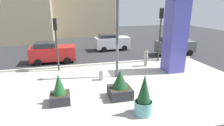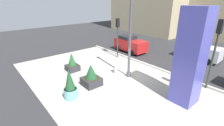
{
  "view_description": "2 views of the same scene",
  "coord_description": "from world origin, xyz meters",
  "px_view_note": "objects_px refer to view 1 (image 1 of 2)",
  "views": [
    {
      "loc": [
        -3.3,
        -12.74,
        5.17
      ],
      "look_at": [
        -0.21,
        -0.68,
        1.31
      ],
      "focal_mm": 29.82,
      "sensor_mm": 36.0,
      "label": 1
    },
    {
      "loc": [
        9.13,
        -9.21,
        6.18
      ],
      "look_at": [
        -0.47,
        -1.21,
        1.27
      ],
      "focal_mm": 26.52,
      "sensor_mm": 36.0,
      "label": 2
    }
  ],
  "objects_px": {
    "lamp_post": "(117,29)",
    "potted_plant_near_left": "(144,98)",
    "potted_plant_curbside": "(60,92)",
    "traffic_light_far_side": "(161,27)",
    "concrete_bollard": "(102,75)",
    "pedestrian_by_curb": "(146,57)",
    "art_pillar_blue": "(175,36)",
    "traffic_light_corner": "(56,36)",
    "car_curb_west": "(112,42)",
    "car_intersection": "(52,52)",
    "potted_plant_by_pillar": "(120,86)",
    "car_passing_lane": "(175,46)"
  },
  "relations": [
    {
      "from": "potted_plant_curbside",
      "to": "pedestrian_by_curb",
      "type": "xyz_separation_m",
      "value": [
        7.29,
        4.91,
        0.2
      ]
    },
    {
      "from": "car_curb_west",
      "to": "concrete_bollard",
      "type": "bearing_deg",
      "value": -108.62
    },
    {
      "from": "potted_plant_curbside",
      "to": "traffic_light_far_side",
      "type": "distance_m",
      "value": 11.3
    },
    {
      "from": "traffic_light_far_side",
      "to": "potted_plant_near_left",
      "type": "bearing_deg",
      "value": -121.97
    },
    {
      "from": "traffic_light_corner",
      "to": "car_curb_west",
      "type": "height_order",
      "value": "traffic_light_corner"
    },
    {
      "from": "potted_plant_by_pillar",
      "to": "traffic_light_corner",
      "type": "distance_m",
      "value": 7.12
    },
    {
      "from": "concrete_bollard",
      "to": "car_passing_lane",
      "type": "distance_m",
      "value": 10.58
    },
    {
      "from": "traffic_light_far_side",
      "to": "car_curb_west",
      "type": "distance_m",
      "value": 6.96
    },
    {
      "from": "art_pillar_blue",
      "to": "pedestrian_by_curb",
      "type": "bearing_deg",
      "value": 133.24
    },
    {
      "from": "potted_plant_near_left",
      "to": "car_curb_west",
      "type": "height_order",
      "value": "potted_plant_near_left"
    },
    {
      "from": "car_passing_lane",
      "to": "traffic_light_corner",
      "type": "bearing_deg",
      "value": -169.16
    },
    {
      "from": "car_passing_lane",
      "to": "art_pillar_blue",
      "type": "bearing_deg",
      "value": -123.66
    },
    {
      "from": "potted_plant_by_pillar",
      "to": "traffic_light_corner",
      "type": "bearing_deg",
      "value": 121.63
    },
    {
      "from": "art_pillar_blue",
      "to": "potted_plant_curbside",
      "type": "distance_m",
      "value": 9.72
    },
    {
      "from": "potted_plant_near_left",
      "to": "potted_plant_curbside",
      "type": "relative_size",
      "value": 1.23
    },
    {
      "from": "potted_plant_by_pillar",
      "to": "car_intersection",
      "type": "height_order",
      "value": "car_intersection"
    },
    {
      "from": "lamp_post",
      "to": "traffic_light_corner",
      "type": "relative_size",
      "value": 1.73
    },
    {
      "from": "car_intersection",
      "to": "pedestrian_by_curb",
      "type": "distance_m",
      "value": 8.68
    },
    {
      "from": "traffic_light_corner",
      "to": "traffic_light_far_side",
      "type": "distance_m",
      "value": 9.34
    },
    {
      "from": "car_intersection",
      "to": "art_pillar_blue",
      "type": "bearing_deg",
      "value": -27.3
    },
    {
      "from": "potted_plant_near_left",
      "to": "car_intersection",
      "type": "distance_m",
      "value": 11.39
    },
    {
      "from": "art_pillar_blue",
      "to": "traffic_light_corner",
      "type": "xyz_separation_m",
      "value": [
        -9.06,
        2.39,
        -0.04
      ]
    },
    {
      "from": "lamp_post",
      "to": "car_passing_lane",
      "type": "height_order",
      "value": "lamp_post"
    },
    {
      "from": "traffic_light_corner",
      "to": "pedestrian_by_curb",
      "type": "height_order",
      "value": "traffic_light_corner"
    },
    {
      "from": "pedestrian_by_curb",
      "to": "traffic_light_far_side",
      "type": "bearing_deg",
      "value": 32.46
    },
    {
      "from": "lamp_post",
      "to": "art_pillar_blue",
      "type": "relative_size",
      "value": 1.26
    },
    {
      "from": "potted_plant_by_pillar",
      "to": "traffic_light_far_side",
      "type": "distance_m",
      "value": 8.9
    },
    {
      "from": "potted_plant_near_left",
      "to": "car_curb_west",
      "type": "distance_m",
      "value": 14.12
    },
    {
      "from": "lamp_post",
      "to": "traffic_light_far_side",
      "type": "height_order",
      "value": "lamp_post"
    },
    {
      "from": "lamp_post",
      "to": "car_passing_lane",
      "type": "xyz_separation_m",
      "value": [
        7.92,
        4.89,
        -2.63
      ]
    },
    {
      "from": "art_pillar_blue",
      "to": "potted_plant_by_pillar",
      "type": "bearing_deg",
      "value": -148.45
    },
    {
      "from": "potted_plant_by_pillar",
      "to": "car_curb_west",
      "type": "relative_size",
      "value": 0.41
    },
    {
      "from": "car_passing_lane",
      "to": "pedestrian_by_curb",
      "type": "distance_m",
      "value": 5.63
    },
    {
      "from": "concrete_bollard",
      "to": "pedestrian_by_curb",
      "type": "distance_m",
      "value": 4.98
    },
    {
      "from": "lamp_post",
      "to": "traffic_light_corner",
      "type": "distance_m",
      "value": 5.05
    },
    {
      "from": "potted_plant_curbside",
      "to": "traffic_light_far_side",
      "type": "relative_size",
      "value": 0.34
    },
    {
      "from": "lamp_post",
      "to": "concrete_bollard",
      "type": "xyz_separation_m",
      "value": [
        -1.26,
        -0.35,
        -3.2
      ]
    },
    {
      "from": "art_pillar_blue",
      "to": "potted_plant_curbside",
      "type": "height_order",
      "value": "art_pillar_blue"
    },
    {
      "from": "potted_plant_near_left",
      "to": "potted_plant_curbside",
      "type": "bearing_deg",
      "value": 151.44
    },
    {
      "from": "potted_plant_curbside",
      "to": "car_intersection",
      "type": "bearing_deg",
      "value": 95.21
    },
    {
      "from": "potted_plant_near_left",
      "to": "car_passing_lane",
      "type": "xyz_separation_m",
      "value": [
        8.05,
        10.11,
        0.04
      ]
    },
    {
      "from": "lamp_post",
      "to": "potted_plant_near_left",
      "type": "xyz_separation_m",
      "value": [
        -0.14,
        -5.21,
        -2.67
      ]
    },
    {
      "from": "traffic_light_corner",
      "to": "car_intersection",
      "type": "xyz_separation_m",
      "value": [
        -0.58,
        2.59,
        -1.91
      ]
    },
    {
      "from": "concrete_bollard",
      "to": "car_curb_west",
      "type": "bearing_deg",
      "value": 71.38
    },
    {
      "from": "car_curb_west",
      "to": "traffic_light_corner",
      "type": "bearing_deg",
      "value": -134.51
    },
    {
      "from": "concrete_bollard",
      "to": "pedestrian_by_curb",
      "type": "height_order",
      "value": "pedestrian_by_curb"
    },
    {
      "from": "car_curb_west",
      "to": "pedestrian_by_curb",
      "type": "bearing_deg",
      "value": -78.89
    },
    {
      "from": "art_pillar_blue",
      "to": "potted_plant_near_left",
      "type": "xyz_separation_m",
      "value": [
        -4.91,
        -5.38,
        -2.01
      ]
    },
    {
      "from": "traffic_light_far_side",
      "to": "potted_plant_by_pillar",
      "type": "bearing_deg",
      "value": -132.6
    },
    {
      "from": "art_pillar_blue",
      "to": "traffic_light_corner",
      "type": "distance_m",
      "value": 9.37
    }
  ]
}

